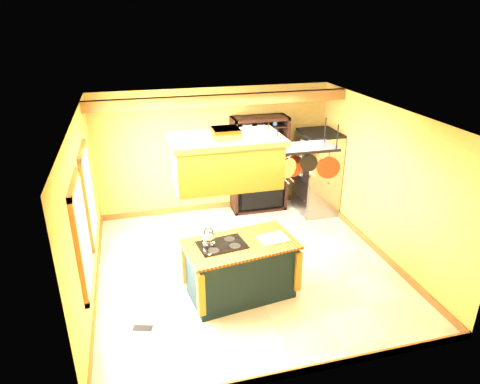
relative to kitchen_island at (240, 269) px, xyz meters
name	(u,v)px	position (x,y,z in m)	size (l,w,h in m)	color
floor	(245,267)	(0.28, 0.72, -0.47)	(5.00, 5.00, 0.00)	beige
ceiling	(246,114)	(0.28, 0.72, 2.23)	(5.00, 5.00, 0.00)	white
wall_back	(215,151)	(0.28, 3.22, 0.88)	(5.00, 0.02, 2.70)	gold
wall_front	(306,285)	(0.28, -1.78, 0.88)	(5.00, 0.02, 2.70)	gold
wall_left	(84,214)	(-2.22, 0.72, 0.88)	(0.02, 5.00, 2.70)	gold
wall_right	(382,182)	(2.78, 0.72, 0.88)	(0.02, 5.00, 2.70)	gold
ceiling_beam	(222,100)	(0.28, 2.42, 2.12)	(5.00, 0.15, 0.20)	olive
window_near	(82,236)	(-2.18, -0.08, 0.93)	(0.06, 1.06, 1.56)	olive
window_far	(89,195)	(-2.18, 1.32, 0.93)	(0.06, 1.06, 1.56)	olive
kitchen_island	(240,269)	(0.00, 0.00, 0.00)	(1.78, 1.15, 1.11)	black
range_hood	(226,160)	(-0.20, 0.00, 1.79)	(1.51, 0.86, 0.80)	#A27828
pot_rack	(302,156)	(0.92, 0.00, 1.75)	(1.08, 0.49, 0.83)	black
refrigerator	(317,175)	(2.38, 2.53, 0.39)	(0.76, 0.90, 1.76)	gray
hutch	(258,174)	(1.20, 2.99, 0.36)	(1.19, 0.54, 2.10)	black
floor_register	(143,328)	(-1.54, -0.42, -0.46)	(0.28, 0.12, 0.01)	black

